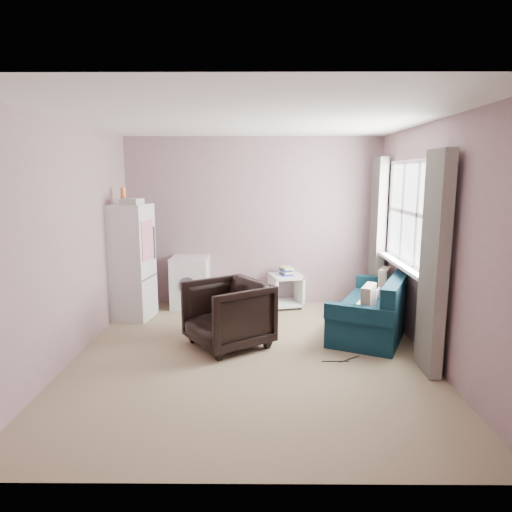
{
  "coord_description": "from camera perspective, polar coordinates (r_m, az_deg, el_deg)",
  "views": [
    {
      "loc": [
        0.09,
        -4.71,
        1.95
      ],
      "look_at": [
        0.05,
        0.6,
        1.0
      ],
      "focal_mm": 32.0,
      "sensor_mm": 36.0,
      "label": 1
    }
  ],
  "objects": [
    {
      "name": "armchair",
      "position": [
        5.25,
        -3.53,
        -6.86
      ],
      "size": [
        1.08,
        1.1,
        0.83
      ],
      "primitive_type": "imported",
      "rotation": [
        0.0,
        0.0,
        -0.97
      ],
      "color": "black",
      "rests_on": "ground"
    },
    {
      "name": "window_dressing",
      "position": [
        5.74,
        17.62,
        1.2
      ],
      "size": [
        0.17,
        2.62,
        2.18
      ],
      "color": "white",
      "rests_on": "ground"
    },
    {
      "name": "fridge",
      "position": [
        6.41,
        -15.45,
        -0.62
      ],
      "size": [
        0.62,
        0.61,
        1.78
      ],
      "rotation": [
        0.0,
        0.0,
        -0.15
      ],
      "color": "silver",
      "rests_on": "ground"
    },
    {
      "name": "washing_machine",
      "position": [
        6.86,
        -8.18,
        -3.07
      ],
      "size": [
        0.55,
        0.56,
        0.76
      ],
      "rotation": [
        0.0,
        0.0,
        -0.02
      ],
      "color": "silver",
      "rests_on": "ground"
    },
    {
      "name": "floor_cables",
      "position": [
        5.06,
        10.77,
        -12.67
      ],
      "size": [
        0.43,
        0.18,
        0.01
      ],
      "rotation": [
        0.0,
        0.0,
        0.37
      ],
      "color": "black",
      "rests_on": "ground"
    },
    {
      "name": "room",
      "position": [
        4.77,
        -0.41,
        1.73
      ],
      "size": [
        3.84,
        4.24,
        2.54
      ],
      "color": "#937E60",
      "rests_on": "ground"
    },
    {
      "name": "sofa",
      "position": [
        5.92,
        14.85,
        -6.64
      ],
      "size": [
        1.4,
        1.85,
        0.75
      ],
      "rotation": [
        0.0,
        0.0,
        -0.43
      ],
      "color": "#0D2D3B",
      "rests_on": "ground"
    },
    {
      "name": "side_table",
      "position": [
        6.8,
        3.78,
        -4.05
      ],
      "size": [
        0.54,
        0.54,
        0.61
      ],
      "rotation": [
        0.0,
        0.0,
        0.25
      ],
      "color": "silver",
      "rests_on": "ground"
    }
  ]
}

